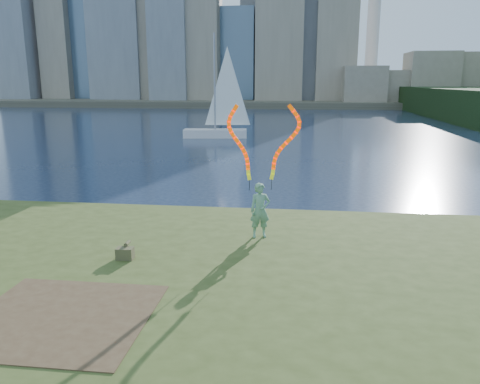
# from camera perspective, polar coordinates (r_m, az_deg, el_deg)

# --- Properties ---
(ground) EXTENTS (320.00, 320.00, 0.00)m
(ground) POSITION_cam_1_polar(r_m,az_deg,el_deg) (11.77, -3.39, -11.70)
(ground) COLOR #192640
(ground) RESTS_ON ground
(grassy_knoll) EXTENTS (20.00, 18.00, 0.80)m
(grassy_knoll) POSITION_cam_1_polar(r_m,az_deg,el_deg) (9.61, -5.96, -15.60)
(grassy_knoll) COLOR #384719
(grassy_knoll) RESTS_ON ground
(dirt_patch) EXTENTS (3.20, 3.00, 0.02)m
(dirt_patch) POSITION_cam_1_polar(r_m,az_deg,el_deg) (9.37, -20.99, -14.03)
(dirt_patch) COLOR #47331E
(dirt_patch) RESTS_ON grassy_knoll
(far_shore) EXTENTS (320.00, 40.00, 1.20)m
(far_shore) POSITION_cam_1_polar(r_m,az_deg,el_deg) (105.58, 6.05, 10.94)
(far_shore) COLOR #4A4536
(far_shore) RESTS_ON ground
(woman_with_ribbons) EXTENTS (1.94, 0.62, 3.91)m
(woman_with_ribbons) POSITION_cam_1_polar(r_m,az_deg,el_deg) (12.60, 2.49, 0.78)
(woman_with_ribbons) COLOR #15662D
(woman_with_ribbons) RESTS_ON grassy_knoll
(canvas_bag) EXTENTS (0.41, 0.47, 0.38)m
(canvas_bag) POSITION_cam_1_polar(r_m,az_deg,el_deg) (11.68, -13.82, -7.19)
(canvas_bag) COLOR #474228
(canvas_bag) RESTS_ON grassy_knoll
(sailboat) EXTENTS (6.06, 2.51, 9.09)m
(sailboat) POSITION_cam_1_polar(r_m,az_deg,el_deg) (42.49, -2.64, 8.76)
(sailboat) COLOR silver
(sailboat) RESTS_ON ground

